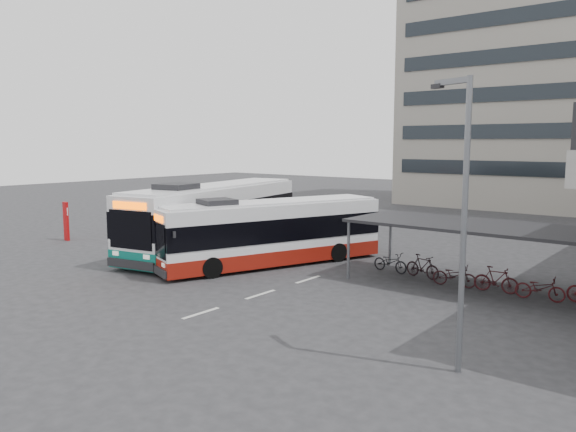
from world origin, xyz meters
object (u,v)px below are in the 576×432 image
Objects in this scene: bus_teal at (215,218)px; pedestrian at (237,225)px; lamp_post at (462,207)px; bus_main at (271,233)px.

bus_teal reaches higher than pedestrian.
lamp_post is (17.84, -10.67, 3.31)m from pedestrian.
pedestrian is 0.23× the size of lamp_post.
bus_main is 1.53× the size of lamp_post.
bus_teal reaches higher than bus_main.
lamp_post reaches higher than bus_teal.
lamp_post is (11.64, -6.52, 2.63)m from bus_main.
lamp_post is (16.33, -7.42, 2.38)m from bus_teal.
bus_main reaches higher than pedestrian.
bus_teal is at bearing -132.02° from pedestrian.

